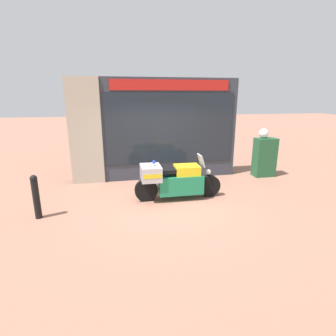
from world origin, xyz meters
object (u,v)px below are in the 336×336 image
paramedic_motorcycle (174,179)px  utility_cabinet (264,157)px  white_helmet (264,133)px  street_bollard (36,196)px

paramedic_motorcycle → utility_cabinet: utility_cabinet is taller
paramedic_motorcycle → white_helmet: (3.40, 1.53, 0.92)m
paramedic_motorcycle → utility_cabinet: bearing=22.8°
white_helmet → utility_cabinet: bearing=-41.7°
utility_cabinet → white_helmet: (-0.08, 0.07, 0.81)m
white_helmet → paramedic_motorcycle: bearing=-155.7°
white_helmet → street_bollard: size_ratio=0.31×
street_bollard → white_helmet: bearing=17.3°
paramedic_motorcycle → utility_cabinet: (3.48, 1.47, 0.11)m
utility_cabinet → street_bollard: bearing=-163.4°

